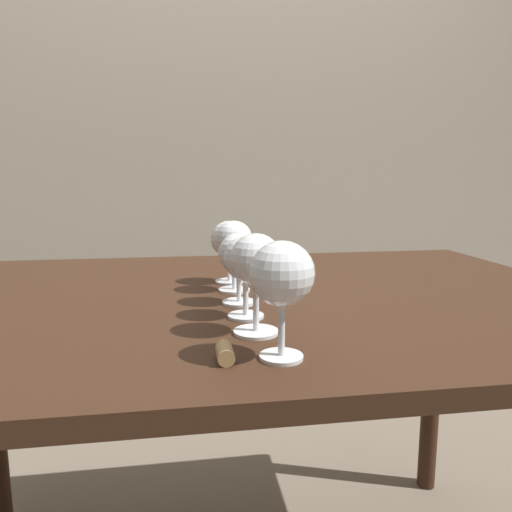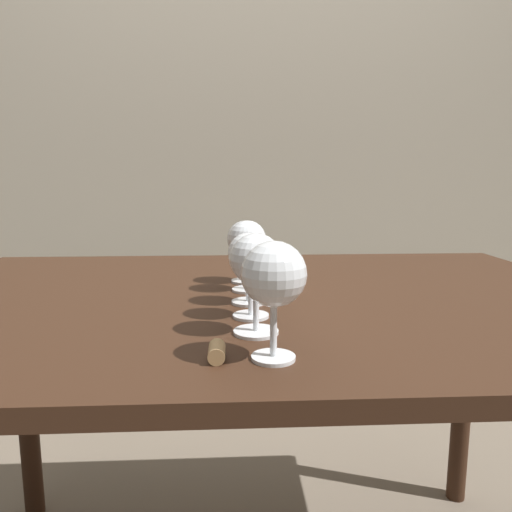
% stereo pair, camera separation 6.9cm
% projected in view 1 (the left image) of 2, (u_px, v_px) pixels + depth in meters
% --- Properties ---
extents(back_wall, '(5.00, 0.08, 2.60)m').
position_uv_depth(back_wall, '(208.00, 108.00, 2.05)').
color(back_wall, '#B2A893').
rests_on(back_wall, ground_plane).
extents(dining_table, '(1.43, 0.94, 0.78)m').
position_uv_depth(dining_table, '(245.00, 335.00, 0.97)').
color(dining_table, '#382114').
rests_on(dining_table, ground_plane).
extents(wine_glass_white, '(0.08, 0.08, 0.15)m').
position_uv_depth(wine_glass_white, '(285.00, 276.00, 0.60)').
color(wine_glass_white, white).
rests_on(wine_glass_white, dining_table).
extents(wine_glass_rose, '(0.08, 0.08, 0.15)m').
position_uv_depth(wine_glass_rose, '(256.00, 262.00, 0.69)').
color(wine_glass_rose, white).
rests_on(wine_glass_rose, dining_table).
extents(wine_glass_chardonnay, '(0.07, 0.07, 0.14)m').
position_uv_depth(wine_glass_chardonnay, '(246.00, 261.00, 0.78)').
color(wine_glass_chardonnay, white).
rests_on(wine_glass_chardonnay, dining_table).
extents(wine_glass_cabernet, '(0.07, 0.07, 0.13)m').
position_uv_depth(wine_glass_cabernet, '(239.00, 255.00, 0.86)').
color(wine_glass_cabernet, white).
rests_on(wine_glass_cabernet, dining_table).
extents(wine_glass_merlot, '(0.08, 0.08, 0.14)m').
position_uv_depth(wine_glass_merlot, '(234.00, 242.00, 0.96)').
color(wine_glass_merlot, white).
rests_on(wine_glass_merlot, dining_table).
extents(wine_glass_port, '(0.08, 0.08, 0.14)m').
position_uv_depth(wine_glass_port, '(229.00, 241.00, 1.04)').
color(wine_glass_port, white).
rests_on(wine_glass_port, dining_table).
extents(cork, '(0.02, 0.04, 0.02)m').
position_uv_depth(cork, '(225.00, 353.00, 0.60)').
color(cork, tan).
rests_on(cork, dining_table).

